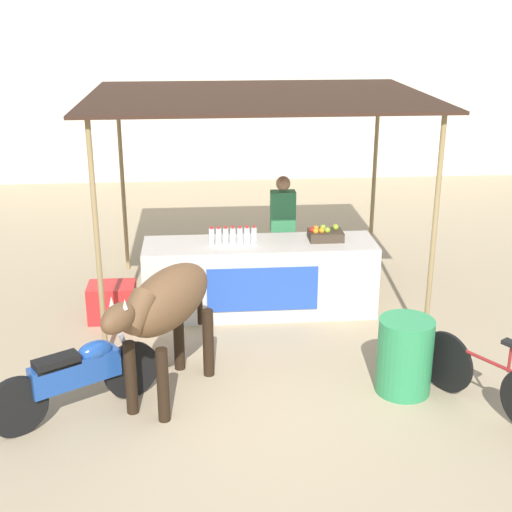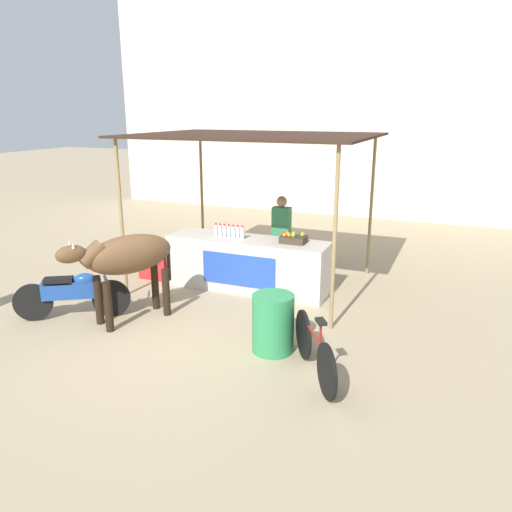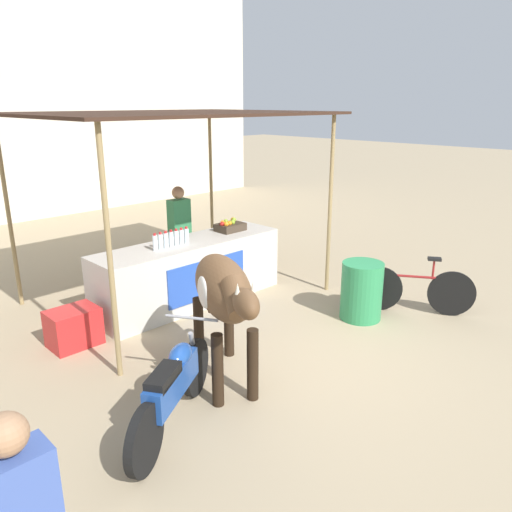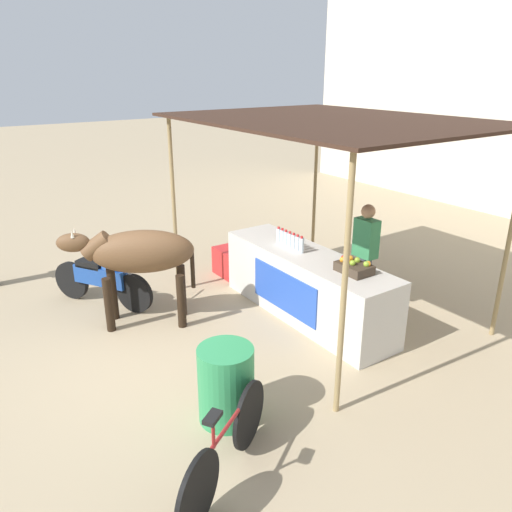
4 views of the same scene
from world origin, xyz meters
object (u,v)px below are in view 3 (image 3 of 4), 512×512
(cooler_box, at_px, (74,328))
(water_barrel, at_px, (362,291))
(cow, at_px, (224,293))
(motorcycle_parked, at_px, (173,386))
(fruit_crate, at_px, (230,226))
(bicycle_leaning, at_px, (415,290))
(stall_counter, at_px, (190,272))
(vendor_behind_counter, at_px, (180,235))

(cooler_box, height_order, water_barrel, water_barrel)
(cow, bearing_deg, cooler_box, 111.89)
(water_barrel, bearing_deg, cooler_box, 147.63)
(water_barrel, height_order, motorcycle_parked, motorcycle_parked)
(fruit_crate, relative_size, water_barrel, 0.54)
(cow, distance_m, bicycle_leaning, 3.30)
(water_barrel, bearing_deg, stall_counter, 121.71)
(cooler_box, height_order, cow, cow)
(fruit_crate, relative_size, cow, 0.25)
(stall_counter, relative_size, water_barrel, 3.66)
(vendor_behind_counter, height_order, bicycle_leaning, vendor_behind_counter)
(cooler_box, xyz_separation_m, bicycle_leaning, (3.97, -2.50, 0.11))
(stall_counter, xyz_separation_m, fruit_crate, (0.86, 0.05, 0.55))
(vendor_behind_counter, height_order, motorcycle_parked, vendor_behind_counter)
(stall_counter, distance_m, motorcycle_parked, 3.07)
(stall_counter, height_order, fruit_crate, fruit_crate)
(vendor_behind_counter, relative_size, cow, 0.93)
(water_barrel, relative_size, bicycle_leaning, 0.58)
(vendor_behind_counter, relative_size, water_barrel, 2.01)
(bicycle_leaning, bearing_deg, water_barrel, 148.61)
(stall_counter, xyz_separation_m, cow, (-1.13, -2.06, 0.55))
(fruit_crate, xyz_separation_m, bicycle_leaning, (1.19, -2.65, -0.69))
(cooler_box, relative_size, motorcycle_parked, 0.38)
(cooler_box, xyz_separation_m, motorcycle_parked, (-0.08, -2.23, 0.19))
(vendor_behind_counter, distance_m, water_barrel, 3.09)
(fruit_crate, relative_size, bicycle_leaning, 0.31)
(bicycle_leaning, bearing_deg, vendor_behind_counter, 116.51)
(cooler_box, relative_size, water_barrel, 0.73)
(fruit_crate, bearing_deg, bicycle_leaning, -65.75)
(vendor_behind_counter, distance_m, bicycle_leaning, 3.78)
(cow, relative_size, bicycle_leaning, 1.26)
(stall_counter, bearing_deg, bicycle_leaning, -51.68)
(cooler_box, distance_m, bicycle_leaning, 4.69)
(stall_counter, height_order, cow, cow)
(fruit_crate, distance_m, vendor_behind_counter, 0.87)
(stall_counter, relative_size, fruit_crate, 6.82)
(stall_counter, bearing_deg, vendor_behind_counter, 63.09)
(cooler_box, height_order, motorcycle_parked, motorcycle_parked)
(fruit_crate, height_order, vendor_behind_counter, vendor_behind_counter)
(vendor_behind_counter, bearing_deg, cow, -118.24)
(vendor_behind_counter, height_order, cooler_box, vendor_behind_counter)
(stall_counter, xyz_separation_m, bicycle_leaning, (2.05, -2.60, -0.13))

